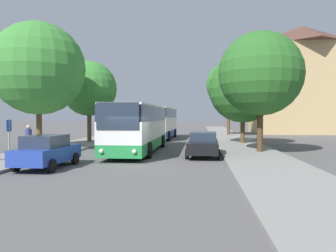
{
  "coord_description": "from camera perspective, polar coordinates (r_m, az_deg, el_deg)",
  "views": [
    {
      "loc": [
        3.63,
        -17.83,
        2.51
      ],
      "look_at": [
        0.45,
        14.74,
        1.55
      ],
      "focal_mm": 35.0,
      "sensor_mm": 36.0,
      "label": 1
    }
  ],
  "objects": [
    {
      "name": "ground_plane",
      "position": [
        18.37,
        -5.9,
        -6.19
      ],
      "size": [
        300.0,
        300.0,
        0.0
      ],
      "primitive_type": "plane",
      "color": "#565454",
      "rests_on": "ground"
    },
    {
      "name": "sidewalk_left",
      "position": [
        20.9,
        -25.14,
        -5.17
      ],
      "size": [
        4.0,
        120.0,
        0.15
      ],
      "primitive_type": "cube",
      "color": "gray",
      "rests_on": "ground_plane"
    },
    {
      "name": "sidewalk_right",
      "position": [
        18.31,
        16.23,
        -6.03
      ],
      "size": [
        4.0,
        120.0,
        0.15
      ],
      "primitive_type": "cube",
      "color": "gray",
      "rests_on": "ground_plane"
    },
    {
      "name": "building_right_background",
      "position": [
        53.63,
        22.38,
        7.45
      ],
      "size": [
        14.45,
        10.94,
        16.04
      ],
      "color": "tan",
      "rests_on": "ground_plane"
    },
    {
      "name": "bus_front",
      "position": [
        23.23,
        -5.13,
        -0.19
      ],
      "size": [
        2.87,
        11.97,
        3.28
      ],
      "rotation": [
        0.0,
        0.0,
        -0.0
      ],
      "color": "#238942",
      "rests_on": "ground_plane"
    },
    {
      "name": "bus_middle",
      "position": [
        36.76,
        -1.18,
        0.64
      ],
      "size": [
        2.92,
        10.33,
        3.46
      ],
      "rotation": [
        0.0,
        0.0,
        -0.03
      ],
      "color": "#2D519E",
      "rests_on": "ground_plane"
    },
    {
      "name": "parked_car_left_curb",
      "position": [
        16.97,
        -20.33,
        -4.14
      ],
      "size": [
        2.04,
        4.15,
        1.61
      ],
      "rotation": [
        0.0,
        0.0,
        -0.03
      ],
      "color": "#233D9E",
      "rests_on": "ground_plane"
    },
    {
      "name": "parked_car_right_near",
      "position": [
        20.62,
        6.14,
        -3.12
      ],
      "size": [
        2.12,
        4.68,
        1.52
      ],
      "rotation": [
        0.0,
        0.0,
        3.11
      ],
      "color": "black",
      "rests_on": "ground_plane"
    },
    {
      "name": "bus_stop_sign",
      "position": [
        18.89,
        -25.96,
        -1.42
      ],
      "size": [
        0.08,
        0.45,
        2.23
      ],
      "color": "gray",
      "rests_on": "sidewalk_left"
    },
    {
      "name": "pedestrian_waiting_near",
      "position": [
        21.2,
        -23.1,
        -2.29
      ],
      "size": [
        0.36,
        0.36,
        1.85
      ],
      "rotation": [
        0.0,
        0.0,
        4.45
      ],
      "color": "#23232D",
      "rests_on": "sidewalk_left"
    },
    {
      "name": "tree_left_near",
      "position": [
        26.13,
        -21.62,
        9.27
      ],
      "size": [
        6.78,
        6.78,
        9.27
      ],
      "color": "#513D23",
      "rests_on": "sidewalk_left"
    },
    {
      "name": "tree_left_far",
      "position": [
        31.95,
        -13.59,
        6.35
      ],
      "size": [
        5.19,
        5.19,
        7.6
      ],
      "color": "brown",
      "rests_on": "sidewalk_left"
    },
    {
      "name": "tree_right_near",
      "position": [
        30.18,
        12.91,
        6.34
      ],
      "size": [
        6.09,
        6.09,
        7.89
      ],
      "color": "#513D23",
      "rests_on": "sidewalk_right"
    },
    {
      "name": "tree_right_mid",
      "position": [
        43.44,
        10.51,
        7.05
      ],
      "size": [
        5.8,
        5.8,
        9.37
      ],
      "color": "#513D23",
      "rests_on": "sidewalk_right"
    },
    {
      "name": "tree_right_far",
      "position": [
        23.06,
        15.8,
        8.75
      ],
      "size": [
        5.64,
        5.64,
        8.06
      ],
      "color": "#47331E",
      "rests_on": "sidewalk_right"
    }
  ]
}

